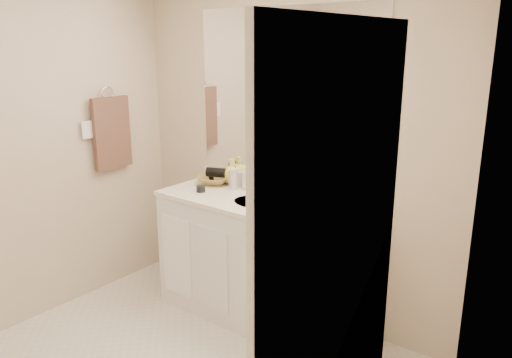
{
  "coord_description": "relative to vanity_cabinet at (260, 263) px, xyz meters",
  "views": [
    {
      "loc": [
        1.95,
        -1.54,
        1.93
      ],
      "look_at": [
        0.0,
        0.97,
        1.05
      ],
      "focal_mm": 35.0,
      "sensor_mm": 36.0,
      "label": 1
    }
  ],
  "objects": [
    {
      "name": "dark_jar",
      "position": [
        -0.48,
        -0.08,
        0.48
      ],
      "size": [
        0.08,
        0.08,
        0.05
      ],
      "primitive_type": "cylinder",
      "rotation": [
        0.0,
        0.0,
        -0.18
      ],
      "color": "black",
      "rests_on": "countertop"
    },
    {
      "name": "wall_left",
      "position": [
        -1.3,
        -1.02,
        0.77
      ],
      "size": [
        0.02,
        2.6,
        2.4
      ],
      "primitive_type": "cube",
      "color": "beige",
      "rests_on": "floor"
    },
    {
      "name": "wicker_basket",
      "position": [
        -0.55,
        0.14,
        0.49
      ],
      "size": [
        0.32,
        0.32,
        0.06
      ],
      "primitive_type": "imported",
      "rotation": [
        0.0,
        0.0,
        0.35
      ],
      "color": "olive",
      "rests_on": "countertop"
    },
    {
      "name": "toothbrush",
      "position": [
        0.12,
        0.1,
        0.6
      ],
      "size": [
        0.02,
        0.04,
        0.22
      ],
      "primitive_type": "cylinder",
      "rotation": [
        0.14,
        0.0,
        0.11
      ],
      "color": "#FF4374",
      "rests_on": "tan_cup"
    },
    {
      "name": "extra_white_bottle",
      "position": [
        -0.33,
        0.11,
        0.53
      ],
      "size": [
        0.05,
        0.05,
        0.15
      ],
      "primitive_type": "cylinder",
      "rotation": [
        0.0,
        0.0,
        -0.05
      ],
      "color": "white",
      "rests_on": "countertop"
    },
    {
      "name": "soap_bottle_cream",
      "position": [
        -0.37,
        0.17,
        0.54
      ],
      "size": [
        0.1,
        0.1,
        0.17
      ],
      "primitive_type": "imported",
      "rotation": [
        0.0,
        0.0,
        -0.41
      ],
      "color": "beige",
      "rests_on": "countertop"
    },
    {
      "name": "sink_basin",
      "position": [
        0.0,
        -0.02,
        0.44
      ],
      "size": [
        0.37,
        0.37,
        0.02
      ],
      "primitive_type": "cylinder",
      "color": "beige",
      "rests_on": "countertop"
    },
    {
      "name": "backsplash",
      "position": [
        0.0,
        0.26,
        0.5
      ],
      "size": [
        1.52,
        0.03,
        0.08
      ],
      "primitive_type": "cube",
      "color": "silver",
      "rests_on": "countertop"
    },
    {
      "name": "soap_bottle_yellow",
      "position": [
        -0.44,
        0.22,
        0.55
      ],
      "size": [
        0.2,
        0.2,
        0.19
      ],
      "primitive_type": "imported",
      "rotation": [
        0.0,
        0.0,
        -0.37
      ],
      "color": "#F5F25F",
      "rests_on": "countertop"
    },
    {
      "name": "mouthwash_bottle",
      "position": [
        0.4,
        0.11,
        0.55
      ],
      "size": [
        0.1,
        0.1,
        0.2
      ],
      "primitive_type": "cylinder",
      "rotation": [
        0.0,
        0.0,
        -0.26
      ],
      "color": "#0B6385",
      "rests_on": "countertop"
    },
    {
      "name": "soap_dish",
      "position": [
        0.48,
        -0.08,
        0.46
      ],
      "size": [
        0.13,
        0.12,
        0.01
      ],
      "primitive_type": "cube",
      "rotation": [
        0.0,
        0.0,
        -0.31
      ],
      "color": "white",
      "rests_on": "countertop"
    },
    {
      "name": "soap_bottle_white",
      "position": [
        -0.27,
        0.18,
        0.55
      ],
      "size": [
        0.08,
        0.08,
        0.18
      ],
      "primitive_type": "imported",
      "rotation": [
        0.0,
        0.0,
        0.1
      ],
      "color": "white",
      "rests_on": "countertop"
    },
    {
      "name": "countertop",
      "position": [
        0.0,
        0.0,
        0.44
      ],
      "size": [
        1.52,
        0.57,
        0.03
      ],
      "primitive_type": "cube",
      "color": "white",
      "rests_on": "vanity_cabinet"
    },
    {
      "name": "mirror",
      "position": [
        0.0,
        0.27,
        1.14
      ],
      "size": [
        1.48,
        0.01,
        1.2
      ],
      "primitive_type": "cube",
      "color": "white",
      "rests_on": "wall_back"
    },
    {
      "name": "faucet",
      "position": [
        0.0,
        0.16,
        0.51
      ],
      "size": [
        0.02,
        0.02,
        0.11
      ],
      "primitive_type": "cylinder",
      "color": "silver",
      "rests_on": "countertop"
    },
    {
      "name": "tan_cup",
      "position": [
        0.11,
        0.1,
        0.5
      ],
      "size": [
        0.09,
        0.09,
        0.09
      ],
      "primitive_type": "cylinder",
      "rotation": [
        0.0,
        0.0,
        -0.42
      ],
      "color": "#CAB38E",
      "rests_on": "countertop"
    },
    {
      "name": "blue_mug",
      "position": [
        -0.1,
        0.11,
        0.52
      ],
      "size": [
        0.12,
        0.12,
        0.13
      ],
      "primitive_type": "cylinder",
      "rotation": [
        0.0,
        0.0,
        -0.41
      ],
      "color": "#19169A",
      "rests_on": "countertop"
    },
    {
      "name": "hair_dryer",
      "position": [
        -0.53,
        0.14,
        0.54
      ],
      "size": [
        0.16,
        0.12,
        0.07
      ],
      "primitive_type": "cylinder",
      "rotation": [
        0.0,
        1.57,
        0.38
      ],
      "color": "black",
      "rests_on": "wicker_basket"
    },
    {
      "name": "green_soap",
      "position": [
        0.48,
        -0.08,
        0.48
      ],
      "size": [
        0.07,
        0.05,
        0.03
      ],
      "primitive_type": "cube",
      "rotation": [
        0.0,
        0.0,
        -0.01
      ],
      "color": "#71C22F",
      "rests_on": "soap_dish"
    },
    {
      "name": "vanity_cabinet",
      "position": [
        0.0,
        0.0,
        0.0
      ],
      "size": [
        1.5,
        0.55,
        0.85
      ],
      "primitive_type": "cube",
      "color": "white",
      "rests_on": "floor"
    },
    {
      "name": "wall_back",
      "position": [
        0.0,
        0.28,
        0.77
      ],
      "size": [
        2.6,
        0.02,
        2.4
      ],
      "primitive_type": "cube",
      "color": "beige",
      "rests_on": "floor"
    },
    {
      "name": "door",
      "position": [
        1.29,
        -1.32,
        0.57
      ],
      "size": [
        0.02,
        0.82,
        2.0
      ],
      "primitive_type": "cube",
      "color": "white",
      "rests_on": "floor"
    },
    {
      "name": "wall_right",
      "position": [
        1.3,
        -1.02,
        0.77
      ],
      "size": [
        0.02,
        2.6,
        2.4
      ],
      "primitive_type": "cube",
      "color": "beige",
      "rests_on": "floor"
    },
    {
      "name": "switch_plate",
      "position": [
        -1.27,
        -0.45,
        0.88
      ],
      "size": [
        0.01,
        0.08,
        0.13
      ],
      "primitive_type": "cube",
      "color": "white",
      "rests_on": "wall_left"
    },
    {
      "name": "hand_towel",
      "position": [
        -1.25,
        -0.25,
        0.82
      ],
      "size": [
        0.04,
        0.32,
        0.55
      ],
      "primitive_type": "cube",
      "color": "#3C2720",
      "rests_on": "towel_ring"
    },
    {
      "name": "orange_comb",
      "position": [
        0.22,
        -0.22,
        0.46
      ],
      "size": [
        0.11,
        0.05,
        0.0
      ],
      "primitive_type": "cube",
      "rotation": [
        0.0,
        0.0,
        0.21
      ],
      "color": "orange",
      "rests_on": "countertop"
    },
    {
      "name": "towel_ring",
      "position": [
        -1.27,
        -0.25,
        1.12
      ],
      "size": [
        0.01,
        0.11,
        0.11
      ],
      "primitive_type": "torus",
      "rotation": [
        0.0,
        1.57,
        0.0
      ],
      "color": "silver",
      "rests_on": "wall_left"
    }
  ]
}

